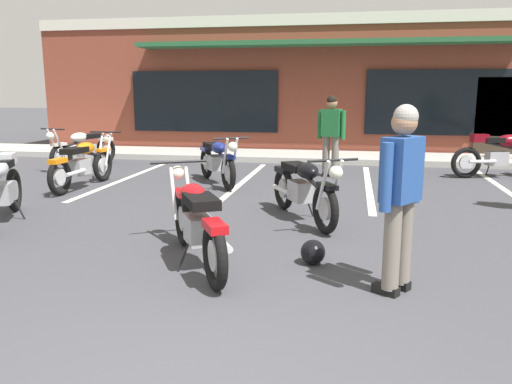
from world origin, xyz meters
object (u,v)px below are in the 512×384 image
at_px(motorcycle_silver_naked, 506,152).
at_px(motorcycle_black_cruiser, 303,188).
at_px(motorcycle_green_cafe_racer, 83,163).
at_px(motorcycle_foreground_classic, 196,221).
at_px(motorcycle_red_sportbike, 217,160).
at_px(helmet_on_pavement, 313,252).
at_px(person_in_black_shirt, 331,131).
at_px(person_near_building, 401,189).
at_px(motorcycle_orange_scrambler, 84,148).

bearing_deg(motorcycle_silver_naked, motorcycle_black_cruiser, -130.98).
bearing_deg(motorcycle_black_cruiser, motorcycle_green_cafe_racer, 158.01).
bearing_deg(motorcycle_foreground_classic, motorcycle_red_sportbike, 102.25).
bearing_deg(motorcycle_black_cruiser, helmet_on_pavement, -81.15).
xyz_separation_m(motorcycle_black_cruiser, motorcycle_green_cafe_racer, (-4.23, 1.71, 0.00)).
relative_size(motorcycle_foreground_classic, motorcycle_red_sportbike, 1.02).
distance_m(person_in_black_shirt, person_near_building, 6.24).
bearing_deg(person_near_building, person_in_black_shirt, 97.93).
distance_m(motorcycle_foreground_classic, motorcycle_silver_naked, 7.87).
bearing_deg(motorcycle_foreground_classic, person_near_building, -11.82).
bearing_deg(motorcycle_green_cafe_racer, motorcycle_red_sportbike, 19.00).
relative_size(motorcycle_red_sportbike, motorcycle_green_cafe_racer, 0.88).
bearing_deg(motorcycle_silver_naked, motorcycle_green_cafe_racer, -161.85).
distance_m(motorcycle_black_cruiser, motorcycle_orange_scrambler, 6.72).
height_order(motorcycle_green_cafe_racer, helmet_on_pavement, motorcycle_green_cafe_racer).
height_order(motorcycle_green_cafe_racer, person_in_black_shirt, person_in_black_shirt).
bearing_deg(motorcycle_black_cruiser, person_in_black_shirt, 86.82).
bearing_deg(motorcycle_red_sportbike, motorcycle_black_cruiser, -52.98).
xyz_separation_m(motorcycle_green_cafe_racer, helmet_on_pavement, (4.51, -3.51, -0.33)).
height_order(person_in_black_shirt, helmet_on_pavement, person_in_black_shirt).
bearing_deg(motorcycle_orange_scrambler, motorcycle_black_cruiser, -35.91).
distance_m(motorcycle_black_cruiser, person_in_black_shirt, 3.80).
bearing_deg(motorcycle_silver_naked, motorcycle_red_sportbike, -162.20).
relative_size(motorcycle_red_sportbike, motorcycle_black_cruiser, 0.98).
height_order(motorcycle_black_cruiser, motorcycle_green_cafe_racer, same).
relative_size(person_in_black_shirt, helmet_on_pavement, 6.44).
height_order(motorcycle_foreground_classic, motorcycle_black_cruiser, same).
bearing_deg(helmet_on_pavement, motorcycle_red_sportbike, 116.74).
xyz_separation_m(motorcycle_red_sportbike, motorcycle_black_cruiser, (1.89, -2.51, 0.00)).
bearing_deg(person_near_building, motorcycle_red_sportbike, 120.97).
bearing_deg(motorcycle_silver_naked, motorcycle_foreground_classic, -126.38).
distance_m(motorcycle_orange_scrambler, helmet_on_pavement, 8.11).
bearing_deg(motorcycle_red_sportbike, person_in_black_shirt, 30.70).
bearing_deg(motorcycle_orange_scrambler, person_in_black_shirt, -1.84).
relative_size(motorcycle_red_sportbike, helmet_on_pavement, 7.17).
relative_size(motorcycle_red_sportbike, person_near_building, 1.11).
distance_m(motorcycle_green_cafe_racer, helmet_on_pavement, 5.72).
relative_size(motorcycle_silver_naked, motorcycle_orange_scrambler, 1.00).
height_order(motorcycle_orange_scrambler, person_near_building, person_near_building).
distance_m(motorcycle_green_cafe_racer, person_in_black_shirt, 4.91).
bearing_deg(motorcycle_orange_scrambler, motorcycle_foreground_classic, -52.72).
bearing_deg(motorcycle_green_cafe_racer, motorcycle_silver_naked, 18.15).
height_order(motorcycle_foreground_classic, person_in_black_shirt, person_in_black_shirt).
relative_size(motorcycle_black_cruiser, motorcycle_orange_scrambler, 0.92).
xyz_separation_m(person_in_black_shirt, helmet_on_pavement, (0.07, -5.56, -0.82)).
relative_size(motorcycle_foreground_classic, person_in_black_shirt, 1.13).
xyz_separation_m(motorcycle_green_cafe_racer, person_near_building, (5.30, -4.13, 0.49)).
height_order(motorcycle_orange_scrambler, helmet_on_pavement, motorcycle_orange_scrambler).
bearing_deg(person_in_black_shirt, motorcycle_orange_scrambler, 178.16).
relative_size(motorcycle_silver_naked, person_in_black_shirt, 1.24).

